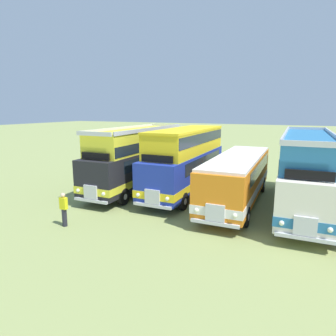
# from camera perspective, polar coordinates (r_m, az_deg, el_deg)

# --- Properties ---
(ground_plane) EXTENTS (200.00, 200.00, 0.00)m
(ground_plane) POSITION_cam_1_polar(r_m,az_deg,el_deg) (19.40, 13.33, -6.31)
(ground_plane) COLOR #8C9956
(bus_first_in_row) EXTENTS (2.72, 11.06, 4.52)m
(bus_first_in_row) POSITION_cam_1_polar(r_m,az_deg,el_deg) (21.78, -5.79, 2.24)
(bus_first_in_row) COLOR black
(bus_first_in_row) RESTS_ON ground
(bus_second_in_row) EXTENTS (2.63, 9.91, 4.49)m
(bus_second_in_row) POSITION_cam_1_polar(r_m,az_deg,el_deg) (20.25, 3.52, 1.90)
(bus_second_in_row) COLOR #1E339E
(bus_second_in_row) RESTS_ON ground
(bus_third_in_row) EXTENTS (2.71, 10.64, 2.99)m
(bus_third_in_row) POSITION_cam_1_polar(r_m,az_deg,el_deg) (18.64, 13.38, -1.44)
(bus_third_in_row) COLOR orange
(bus_third_in_row) RESTS_ON ground
(bus_fourth_in_row) EXTENTS (2.77, 11.67, 4.52)m
(bus_fourth_in_row) POSITION_cam_1_polar(r_m,az_deg,el_deg) (18.75, 25.03, -0.23)
(bus_fourth_in_row) COLOR silver
(bus_fourth_in_row) RESTS_ON ground
(marshal_person) EXTENTS (0.36, 0.24, 1.73)m
(marshal_person) POSITION_cam_1_polar(r_m,az_deg,el_deg) (15.65, -19.51, -7.55)
(marshal_person) COLOR #23232D
(marshal_person) RESTS_ON ground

